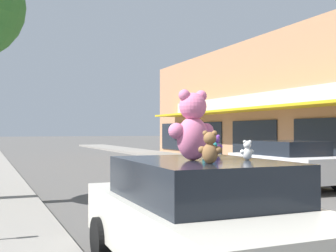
{
  "coord_description": "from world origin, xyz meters",
  "views": [
    {
      "loc": [
        -5.85,
        -4.99,
        1.86
      ],
      "look_at": [
        -2.41,
        2.84,
        1.95
      ],
      "focal_mm": 45.0,
      "sensor_mm": 36.0,
      "label": 1
    }
  ],
  "objects_px": {
    "teddy_bear_giant": "(193,126)",
    "teddy_bear_purple": "(215,145)",
    "teddy_bear_white": "(247,150)",
    "teddy_bear_black": "(209,147)",
    "parked_car_far_center": "(287,163)",
    "plush_art_car": "(201,217)",
    "teddy_bear_brown": "(210,148)",
    "teddy_bear_teal": "(208,143)"
  },
  "relations": [
    {
      "from": "teddy_bear_purple",
      "to": "teddy_bear_white",
      "type": "xyz_separation_m",
      "value": [
        -0.13,
        -0.99,
        -0.03
      ]
    },
    {
      "from": "plush_art_car",
      "to": "teddy_bear_white",
      "type": "distance_m",
      "value": 1.01
    },
    {
      "from": "teddy_bear_white",
      "to": "parked_car_far_center",
      "type": "xyz_separation_m",
      "value": [
        6.11,
        6.66,
        -0.81
      ]
    },
    {
      "from": "plush_art_car",
      "to": "parked_car_far_center",
      "type": "height_order",
      "value": "parked_car_far_center"
    },
    {
      "from": "teddy_bear_brown",
      "to": "teddy_bear_teal",
      "type": "xyz_separation_m",
      "value": [
        0.66,
        1.22,
        0.01
      ]
    },
    {
      "from": "plush_art_car",
      "to": "teddy_bear_white",
      "type": "xyz_separation_m",
      "value": [
        0.51,
        -0.26,
        0.83
      ]
    },
    {
      "from": "teddy_bear_black",
      "to": "teddy_bear_white",
      "type": "height_order",
      "value": "teddy_bear_black"
    },
    {
      "from": "teddy_bear_purple",
      "to": "teddy_bear_teal",
      "type": "height_order",
      "value": "teddy_bear_teal"
    },
    {
      "from": "plush_art_car",
      "to": "teddy_bear_brown",
      "type": "xyz_separation_m",
      "value": [
        -0.2,
        -0.59,
        0.88
      ]
    },
    {
      "from": "teddy_bear_teal",
      "to": "teddy_bear_black",
      "type": "bearing_deg",
      "value": 121.55
    },
    {
      "from": "teddy_bear_black",
      "to": "parked_car_far_center",
      "type": "height_order",
      "value": "teddy_bear_black"
    },
    {
      "from": "teddy_bear_giant",
      "to": "teddy_bear_purple",
      "type": "height_order",
      "value": "teddy_bear_giant"
    },
    {
      "from": "plush_art_car",
      "to": "teddy_bear_brown",
      "type": "relative_size",
      "value": 11.59
    },
    {
      "from": "teddy_bear_teal",
      "to": "teddy_bear_giant",
      "type": "bearing_deg",
      "value": 106.56
    },
    {
      "from": "teddy_bear_purple",
      "to": "teddy_bear_teal",
      "type": "bearing_deg",
      "value": 42.72
    },
    {
      "from": "teddy_bear_brown",
      "to": "parked_car_far_center",
      "type": "height_order",
      "value": "teddy_bear_brown"
    },
    {
      "from": "teddy_bear_white",
      "to": "teddy_bear_brown",
      "type": "height_order",
      "value": "teddy_bear_brown"
    },
    {
      "from": "plush_art_car",
      "to": "teddy_bear_white",
      "type": "bearing_deg",
      "value": -25.98
    },
    {
      "from": "parked_car_far_center",
      "to": "plush_art_car",
      "type": "bearing_deg",
      "value": -135.99
    },
    {
      "from": "teddy_bear_black",
      "to": "parked_car_far_center",
      "type": "relative_size",
      "value": 0.07
    },
    {
      "from": "teddy_bear_white",
      "to": "plush_art_car",
      "type": "bearing_deg",
      "value": -16.2
    },
    {
      "from": "plush_art_car",
      "to": "parked_car_far_center",
      "type": "distance_m",
      "value": 9.2
    },
    {
      "from": "teddy_bear_giant",
      "to": "teddy_bear_brown",
      "type": "distance_m",
      "value": 0.61
    },
    {
      "from": "teddy_bear_black",
      "to": "teddy_bear_white",
      "type": "distance_m",
      "value": 0.72
    },
    {
      "from": "teddy_bear_giant",
      "to": "teddy_bear_brown",
      "type": "height_order",
      "value": "teddy_bear_giant"
    },
    {
      "from": "teddy_bear_black",
      "to": "plush_art_car",
      "type": "bearing_deg",
      "value": 13.17
    },
    {
      "from": "teddy_bear_purple",
      "to": "teddy_bear_white",
      "type": "bearing_deg",
      "value": 95.62
    },
    {
      "from": "parked_car_far_center",
      "to": "teddy_bear_black",
      "type": "bearing_deg",
      "value": -136.42
    },
    {
      "from": "teddy_bear_brown",
      "to": "teddy_bear_white",
      "type": "bearing_deg",
      "value": -116.28
    },
    {
      "from": "plush_art_car",
      "to": "teddy_bear_black",
      "type": "xyz_separation_m",
      "value": [
        0.37,
        0.44,
        0.85
      ]
    },
    {
      "from": "teddy_bear_giant",
      "to": "teddy_bear_teal",
      "type": "relative_size",
      "value": 2.29
    },
    {
      "from": "plush_art_car",
      "to": "teddy_bear_purple",
      "type": "bearing_deg",
      "value": 50.16
    },
    {
      "from": "teddy_bear_brown",
      "to": "teddy_bear_black",
      "type": "bearing_deg",
      "value": -79.6
    },
    {
      "from": "teddy_bear_black",
      "to": "teddy_bear_teal",
      "type": "distance_m",
      "value": 0.21
    },
    {
      "from": "teddy_bear_black",
      "to": "teddy_bear_brown",
      "type": "distance_m",
      "value": 1.18
    },
    {
      "from": "teddy_bear_black",
      "to": "teddy_bear_brown",
      "type": "relative_size",
      "value": 0.78
    },
    {
      "from": "plush_art_car",
      "to": "teddy_bear_white",
      "type": "relative_size",
      "value": 17.16
    },
    {
      "from": "plush_art_car",
      "to": "teddy_bear_giant",
      "type": "relative_size",
      "value": 4.9
    },
    {
      "from": "teddy_bear_brown",
      "to": "plush_art_car",
      "type": "bearing_deg",
      "value": -69.5
    },
    {
      "from": "plush_art_car",
      "to": "teddy_bear_teal",
      "type": "distance_m",
      "value": 1.18
    },
    {
      "from": "teddy_bear_giant",
      "to": "teddy_bear_black",
      "type": "xyz_separation_m",
      "value": [
        0.49,
        0.48,
        -0.28
      ]
    },
    {
      "from": "teddy_bear_black",
      "to": "teddy_bear_white",
      "type": "bearing_deg",
      "value": 64.16
    }
  ]
}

